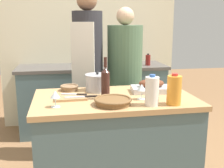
% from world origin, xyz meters
% --- Properties ---
extents(kitchen_island, '(1.27, 0.75, 0.87)m').
position_xyz_m(kitchen_island, '(0.00, 0.00, 0.44)').
color(kitchen_island, '#4C666B').
rests_on(kitchen_island, ground_plane).
extents(back_counter, '(1.95, 0.60, 0.89)m').
position_xyz_m(back_counter, '(0.00, 1.55, 0.44)').
color(back_counter, '#4C666B').
rests_on(back_counter, ground_plane).
extents(back_wall, '(2.45, 0.10, 2.55)m').
position_xyz_m(back_wall, '(0.00, 1.90, 1.27)').
color(back_wall, beige).
rests_on(back_wall, ground_plane).
extents(roasting_pan, '(0.35, 0.23, 0.11)m').
position_xyz_m(roasting_pan, '(0.34, 0.10, 0.92)').
color(roasting_pan, '#BCBCC1').
rests_on(roasting_pan, kitchen_island).
extents(wicker_basket, '(0.27, 0.27, 0.05)m').
position_xyz_m(wicker_basket, '(-0.05, -0.21, 0.90)').
color(wicker_basket, brown).
rests_on(wicker_basket, kitchen_island).
extents(cutting_board, '(0.25, 0.21, 0.02)m').
position_xyz_m(cutting_board, '(-0.35, 0.03, 0.88)').
color(cutting_board, '#AD7F51').
rests_on(cutting_board, kitchen_island).
extents(stock_pot, '(0.21, 0.21, 0.17)m').
position_xyz_m(stock_pot, '(-0.11, 0.22, 0.95)').
color(stock_pot, '#B7B7BC').
rests_on(stock_pot, kitchen_island).
extents(mixing_bowl, '(0.16, 0.16, 0.05)m').
position_xyz_m(mixing_bowl, '(-0.35, 0.28, 0.90)').
color(mixing_bowl, '#846647').
rests_on(mixing_bowl, kitchen_island).
extents(juice_jug, '(0.10, 0.10, 0.23)m').
position_xyz_m(juice_jug, '(0.38, -0.28, 0.98)').
color(juice_jug, orange).
rests_on(juice_jug, kitchen_island).
extents(milk_jug, '(0.10, 0.10, 0.22)m').
position_xyz_m(milk_jug, '(0.22, -0.27, 0.98)').
color(milk_jug, white).
rests_on(milk_jug, kitchen_island).
extents(wine_bottle_green, '(0.07, 0.07, 0.31)m').
position_xyz_m(wine_bottle_green, '(-0.07, 0.04, 1.00)').
color(wine_bottle_green, '#381E19').
rests_on(wine_bottle_green, kitchen_island).
extents(wine_glass_left, '(0.07, 0.07, 0.12)m').
position_xyz_m(wine_glass_left, '(0.19, -0.11, 0.96)').
color(wine_glass_left, silver).
rests_on(wine_glass_left, kitchen_island).
extents(wine_glass_right, '(0.07, 0.07, 0.12)m').
position_xyz_m(wine_glass_right, '(-0.46, -0.19, 0.96)').
color(wine_glass_right, silver).
rests_on(wine_glass_right, kitchen_island).
extents(knife_chef, '(0.25, 0.03, 0.01)m').
position_xyz_m(knife_chef, '(-0.26, -0.03, 0.90)').
color(knife_chef, '#B7B7BC').
rests_on(knife_chef, cutting_board).
extents(knife_paring, '(0.20, 0.09, 0.01)m').
position_xyz_m(knife_paring, '(-0.31, 0.06, 0.90)').
color(knife_paring, '#B7B7BC').
rests_on(knife_paring, cutting_board).
extents(condiment_bottle_tall, '(0.05, 0.05, 0.18)m').
position_xyz_m(condiment_bottle_tall, '(0.26, 1.53, 0.97)').
color(condiment_bottle_tall, '#B28E2D').
rests_on(condiment_bottle_tall, back_counter).
extents(condiment_bottle_short, '(0.07, 0.07, 0.16)m').
position_xyz_m(condiment_bottle_short, '(0.73, 1.45, 0.96)').
color(condiment_bottle_short, maroon).
rests_on(condiment_bottle_short, back_counter).
extents(person_cook_aproned, '(0.33, 0.35, 1.77)m').
position_xyz_m(person_cook_aproned, '(-0.13, 0.79, 0.99)').
color(person_cook_aproned, beige).
rests_on(person_cook_aproned, ground_plane).
extents(person_cook_guest, '(0.38, 0.38, 1.61)m').
position_xyz_m(person_cook_guest, '(0.27, 0.83, 0.88)').
color(person_cook_guest, beige).
rests_on(person_cook_guest, ground_plane).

